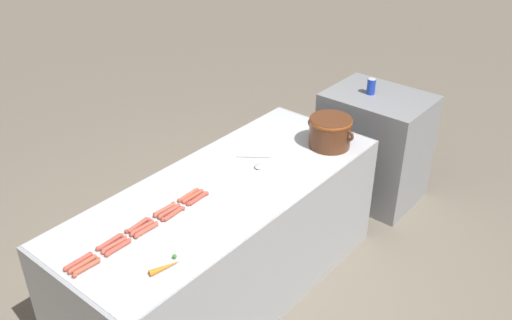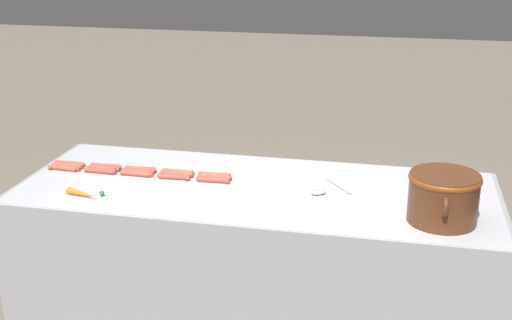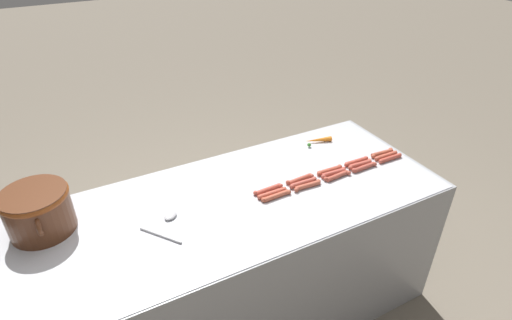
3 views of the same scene
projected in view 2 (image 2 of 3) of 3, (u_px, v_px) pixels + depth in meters
griddle_counter at (256, 268)px, 3.26m from camera, size 0.87×2.21×0.84m
hot_dog_0 at (70, 164)px, 3.39m from camera, size 0.03×0.17×0.03m
hot_dog_1 at (106, 166)px, 3.35m from camera, size 0.03×0.17×0.03m
hot_dog_2 at (141, 169)px, 3.31m from camera, size 0.04×0.17×0.03m
hot_dog_3 at (178, 172)px, 3.27m from camera, size 0.03×0.17×0.03m
hot_dog_4 at (215, 175)px, 3.24m from camera, size 0.03×0.17×0.03m
hot_dog_5 at (67, 166)px, 3.36m from camera, size 0.03×0.17×0.03m
hot_dog_6 at (103, 169)px, 3.32m from camera, size 0.03×0.17×0.03m
hot_dog_7 at (138, 171)px, 3.28m from camera, size 0.03×0.17×0.03m
hot_dog_8 at (177, 174)px, 3.24m from camera, size 0.03×0.17×0.03m
hot_dog_9 at (215, 177)px, 3.21m from camera, size 0.03×0.17×0.03m
hot_dog_10 at (64, 168)px, 3.33m from camera, size 0.04×0.17×0.03m
hot_dog_11 at (100, 171)px, 3.29m from camera, size 0.03×0.17×0.03m
hot_dog_12 at (136, 174)px, 3.25m from camera, size 0.03×0.17×0.03m
hot_dog_13 at (174, 177)px, 3.21m from camera, size 0.03×0.17×0.03m
hot_dog_14 at (213, 180)px, 3.17m from camera, size 0.03×0.17×0.03m
bean_pot at (444, 195)px, 2.72m from camera, size 0.36×0.29×0.21m
serving_spoon at (325, 190)px, 3.06m from camera, size 0.24×0.19×0.02m
carrot at (84, 194)px, 3.00m from camera, size 0.08×0.18×0.03m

